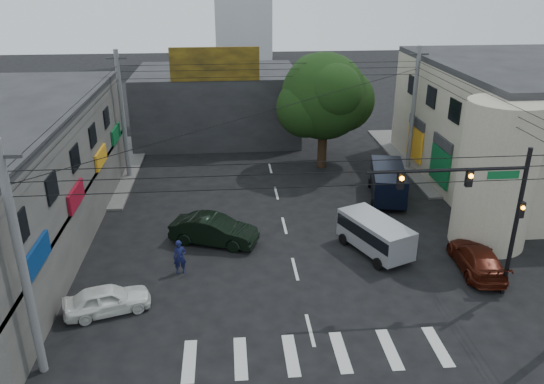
{
  "coord_description": "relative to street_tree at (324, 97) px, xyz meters",
  "views": [
    {
      "loc": [
        -3.23,
        -21.22,
        14.1
      ],
      "look_at": [
        -1.01,
        4.0,
        3.47
      ],
      "focal_mm": 35.0,
      "sensor_mm": 36.0,
      "label": 1
    }
  ],
  "objects": [
    {
      "name": "sidewalk_far_left",
      "position": [
        -22.0,
        1.0,
        -5.4
      ],
      "size": [
        16.0,
        16.0,
        0.15
      ],
      "primitive_type": "cube",
      "color": "#514F4C",
      "rests_on": "ground"
    },
    {
      "name": "billboard",
      "position": [
        -8.0,
        4.1,
        1.83
      ],
      "size": [
        7.0,
        0.3,
        2.6
      ],
      "primitive_type": "cube",
      "color": "olive",
      "rests_on": "building_far"
    },
    {
      "name": "maroon_sedan",
      "position": [
        5.12,
        -15.9,
        -4.8
      ],
      "size": [
        2.7,
        4.97,
        1.35
      ],
      "primitive_type": "imported",
      "rotation": [
        0.0,
        0.0,
        3.05
      ],
      "color": "#3F1209",
      "rests_on": "ground"
    },
    {
      "name": "silver_minivan",
      "position": [
        0.46,
        -13.65,
        -4.52
      ],
      "size": [
        5.78,
        5.07,
        1.91
      ],
      "primitive_type": null,
      "rotation": [
        0.0,
        0.0,
        1.97
      ],
      "color": "#A0A2A8",
      "rests_on": "ground"
    },
    {
      "name": "dark_sedan",
      "position": [
        -8.13,
        -11.82,
        -4.68
      ],
      "size": [
        4.83,
        5.93,
        1.59
      ],
      "primitive_type": "imported",
      "rotation": [
        0.0,
        0.0,
        1.22
      ],
      "color": "black",
      "rests_on": "ground"
    },
    {
      "name": "street_tree",
      "position": [
        0.0,
        0.0,
        0.0
      ],
      "size": [
        6.4,
        6.4,
        8.7
      ],
      "color": "black",
      "rests_on": "ground"
    },
    {
      "name": "building_right",
      "position": [
        14.0,
        -4.0,
        -1.47
      ],
      "size": [
        14.0,
        18.0,
        8.0
      ],
      "primitive_type": "cube",
      "color": "gray",
      "rests_on": "ground"
    },
    {
      "name": "traffic_gantry",
      "position": [
        3.82,
        -18.0,
        -0.64
      ],
      "size": [
        7.1,
        0.35,
        7.2
      ],
      "color": "black",
      "rests_on": "ground"
    },
    {
      "name": "utility_pole_far_left",
      "position": [
        -14.5,
        -1.0,
        -0.87
      ],
      "size": [
        0.32,
        0.32,
        9.2
      ],
      "primitive_type": "cylinder",
      "color": "#59595B",
      "rests_on": "ground"
    },
    {
      "name": "corner_column",
      "position": [
        7.0,
        -13.0,
        -1.47
      ],
      "size": [
        4.0,
        4.0,
        8.0
      ],
      "primitive_type": "cylinder",
      "color": "gray",
      "rests_on": "ground"
    },
    {
      "name": "navy_van",
      "position": [
        3.25,
        -6.5,
        -4.41
      ],
      "size": [
        6.13,
        4.19,
        2.12
      ],
      "primitive_type": null,
      "rotation": [
        0.0,
        0.0,
        1.36
      ],
      "color": "black",
      "rests_on": "ground"
    },
    {
      "name": "building_far",
      "position": [
        -8.0,
        9.0,
        -2.47
      ],
      "size": [
        14.0,
        10.0,
        6.0
      ],
      "primitive_type": "cube",
      "color": "#232326",
      "rests_on": "ground"
    },
    {
      "name": "utility_pole_far_right",
      "position": [
        6.5,
        -1.0,
        -0.87
      ],
      "size": [
        0.32,
        0.32,
        9.2
      ],
      "primitive_type": "cylinder",
      "color": "#59595B",
      "rests_on": "ground"
    },
    {
      "name": "traffic_officer",
      "position": [
        -9.78,
        -14.85,
        -4.58
      ],
      "size": [
        0.76,
        0.59,
        1.79
      ],
      "primitive_type": "imported",
      "rotation": [
        0.0,
        0.0,
        0.12
      ],
      "color": "#121640",
      "rests_on": "ground"
    },
    {
      "name": "ground",
      "position": [
        -4.0,
        -17.0,
        -5.47
      ],
      "size": [
        160.0,
        160.0,
        0.0
      ],
      "primitive_type": "plane",
      "color": "black",
      "rests_on": "ground"
    },
    {
      "name": "white_compact",
      "position": [
        -12.76,
        -17.89,
        -4.83
      ],
      "size": [
        3.53,
        4.57,
        1.28
      ],
      "primitive_type": "imported",
      "rotation": [
        0.0,
        0.0,
        1.85
      ],
      "color": "white",
      "rests_on": "ground"
    },
    {
      "name": "utility_pole_near_left",
      "position": [
        -14.5,
        -21.5,
        -0.87
      ],
      "size": [
        0.32,
        0.32,
        9.2
      ],
      "primitive_type": "cylinder",
      "color": "#59595B",
      "rests_on": "ground"
    },
    {
      "name": "sidewalk_far_right",
      "position": [
        14.0,
        1.0,
        -5.4
      ],
      "size": [
        16.0,
        16.0,
        0.15
      ],
      "primitive_type": "cube",
      "color": "#514F4C",
      "rests_on": "ground"
    }
  ]
}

